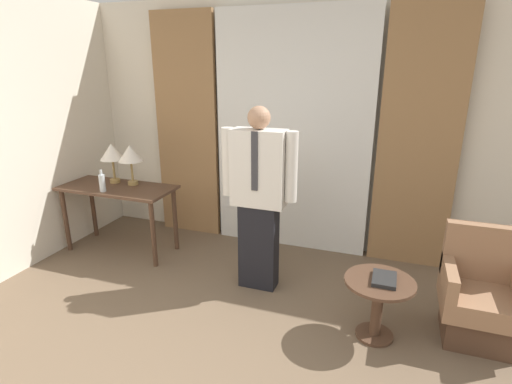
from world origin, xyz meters
The scene contains 12 objects.
wall_back centered at (0.00, 3.13, 1.35)m, with size 10.00×0.06×2.70m.
curtain_sheer_center centered at (0.00, 3.00, 1.29)m, with size 1.70×0.06×2.58m.
curtain_drape_left centered at (-1.27, 3.00, 1.29)m, with size 0.76×0.06×2.58m.
curtain_drape_right centered at (1.27, 3.00, 1.29)m, with size 0.76×0.06×2.58m.
desk centered at (-1.74, 2.24, 0.64)m, with size 1.25×0.55×0.75m.
table_lamp_left centered at (-1.86, 2.36, 1.09)m, with size 0.26×0.26×0.44m.
table_lamp_right centered at (-1.62, 2.36, 1.09)m, with size 0.26×0.26×0.44m.
bottle_near_edge centered at (-1.77, 2.05, 0.84)m, with size 0.06×0.06×0.23m.
person centered at (-0.04, 2.03, 0.91)m, with size 0.69×0.23×1.69m.
armchair centered at (1.79, 1.89, 0.32)m, with size 0.57×0.54×0.86m.
side_table centered at (1.06, 1.62, 0.34)m, with size 0.52×0.52×0.49m.
book centered at (1.09, 1.62, 0.51)m, with size 0.17×0.24×0.03m.
Camera 1 is at (1.06, -1.15, 2.04)m, focal length 28.00 mm.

